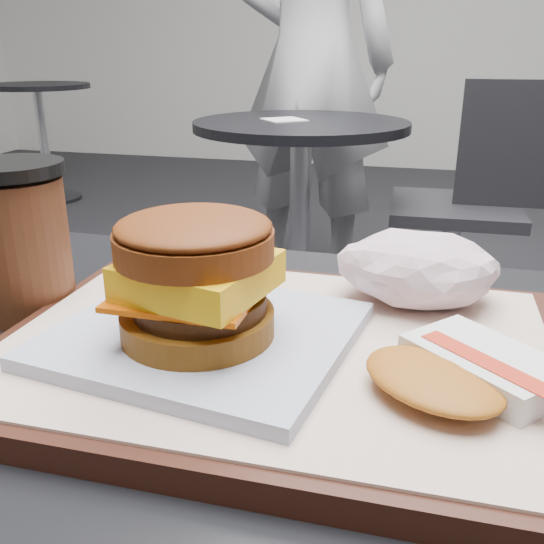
{
  "coord_description": "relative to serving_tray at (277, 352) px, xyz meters",
  "views": [
    {
      "loc": [
        0.06,
        -0.31,
        0.98
      ],
      "look_at": [
        -0.03,
        0.06,
        0.83
      ],
      "focal_mm": 40.0,
      "sensor_mm": 36.0,
      "label": 1
    }
  ],
  "objects": [
    {
      "name": "hash_brown",
      "position": [
        0.12,
        -0.03,
        0.02
      ],
      "size": [
        0.13,
        0.13,
        0.02
      ],
      "color": "silver",
      "rests_on": "serving_tray"
    },
    {
      "name": "bg_table_mid",
      "position": [
        -2.37,
        3.15,
        -0.22
      ],
      "size": [
        0.66,
        0.66,
        0.75
      ],
      "color": "black",
      "rests_on": "ground"
    },
    {
      "name": "neighbor_chair",
      "position": [
        0.25,
        1.72,
        -0.27
      ],
      "size": [
        0.61,
        0.43,
        0.88
      ],
      "color": "#B4B4B9",
      "rests_on": "ground"
    },
    {
      "name": "neighbor_table",
      "position": [
        -0.32,
        1.6,
        -0.23
      ],
      "size": [
        0.7,
        0.7,
        0.75
      ],
      "color": "black",
      "rests_on": "ground"
    },
    {
      "name": "breakfast_sandwich",
      "position": [
        -0.05,
        -0.02,
        0.05
      ],
      "size": [
        0.21,
        0.2,
        0.09
      ],
      "color": "silver",
      "rests_on": "serving_tray"
    },
    {
      "name": "crumpled_wrapper",
      "position": [
        0.09,
        0.09,
        0.04
      ],
      "size": [
        0.12,
        0.1,
        0.05
      ],
      "primitive_type": null,
      "color": "silver",
      "rests_on": "serving_tray"
    },
    {
      "name": "napkin",
      "position": [
        -0.38,
        1.59,
        -0.03
      ],
      "size": [
        0.17,
        0.17,
        0.0
      ],
      "primitive_type": "cube",
      "rotation": [
        0.0,
        0.0,
        0.69
      ],
      "color": "white",
      "rests_on": "neighbor_table"
    },
    {
      "name": "patron",
      "position": [
        -0.41,
        2.17,
        0.14
      ],
      "size": [
        0.72,
        0.53,
        1.84
      ],
      "primitive_type": "imported",
      "rotation": [
        0.0,
        0.0,
        3.01
      ],
      "color": "silver",
      "rests_on": "ground"
    },
    {
      "name": "coffee_cup",
      "position": [
        -0.22,
        0.04,
        0.05
      ],
      "size": [
        0.08,
        0.08,
        0.12
      ],
      "color": "#452010",
      "rests_on": "customer_table"
    },
    {
      "name": "serving_tray",
      "position": [
        0.0,
        0.0,
        0.0
      ],
      "size": [
        0.38,
        0.28,
        0.02
      ],
      "color": "black",
      "rests_on": "customer_table"
    }
  ]
}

